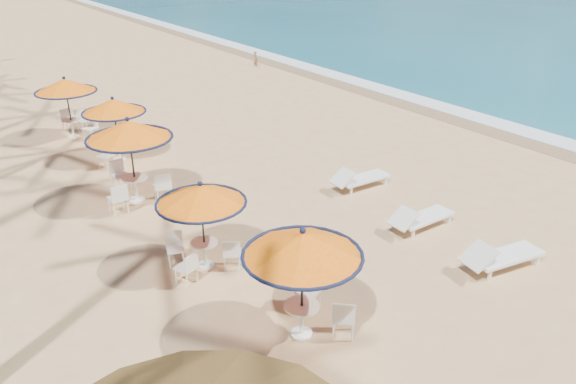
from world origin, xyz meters
name	(u,v)px	position (x,y,z in m)	size (l,w,h in m)	color
ground	(463,253)	(0.00, 0.00, 0.00)	(160.00, 160.00, 0.00)	tan
foam_strip	(420,101)	(9.30, 10.00, 0.00)	(1.20, 140.00, 0.04)	white
wetsand_band	(407,104)	(8.40, 10.00, 0.00)	(1.40, 140.00, 0.02)	olive
station_0	(305,253)	(-4.91, -0.18, 1.78)	(2.23, 2.23, 2.33)	black
station_1	(200,206)	(-5.38, 3.06, 1.56)	(2.04, 2.04, 2.13)	black
station_2	(129,140)	(-5.35, 7.35, 1.83)	(2.40, 2.41, 2.50)	black
station_3	(113,112)	(-4.64, 10.82, 1.67)	(2.10, 2.16, 2.19)	black
station_4	(68,93)	(-5.18, 14.07, 1.69)	(2.22, 2.22, 2.32)	black
lounger_near	(500,256)	(0.08, -0.92, 0.35)	(2.16, 0.99, 0.74)	white
lounger_mid	(420,218)	(0.04, 1.47, 0.32)	(1.94, 0.61, 0.69)	white
lounger_far	(359,178)	(0.46, 4.32, 0.33)	(1.96, 0.67, 0.70)	white
person	(256,59)	(6.94, 20.51, 0.47)	(0.34, 0.23, 0.94)	brown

